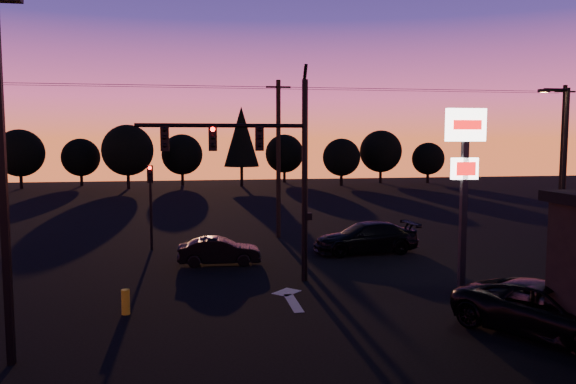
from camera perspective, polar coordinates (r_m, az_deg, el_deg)
name	(u,v)px	position (r m, az deg, el deg)	size (l,w,h in m)	color
ground	(284,313)	(18.86, -0.42, -12.15)	(120.00, 120.00, 0.00)	black
lane_arrow	(290,298)	(20.51, 0.21, -10.68)	(1.20, 3.10, 0.01)	beige
traffic_signal_mast	(265,158)	(21.92, -2.39, 3.45)	(6.79, 0.52, 8.58)	black
secondary_signal	(150,194)	(29.43, -13.80, -0.24)	(0.30, 0.31, 4.35)	black
parking_lot_light	(2,156)	(15.43, -27.08, 3.24)	(1.25, 0.30, 9.14)	black
pylon_sign	(465,160)	(21.66, 17.52, 3.11)	(1.50, 0.28, 6.80)	black
streetlight	(563,167)	(28.72, 26.12, 2.34)	(1.55, 0.35, 8.00)	black
utility_pole_1	(278,158)	(32.13, -0.98, 3.48)	(1.40, 0.26, 9.00)	black
utility_pole_2	(562,156)	(39.16, 26.08, 3.28)	(1.40, 0.26, 9.00)	black
power_wires	(278,88)	(32.24, -0.99, 10.55)	(36.00, 1.22, 0.07)	black
bollard	(126,302)	(19.31, -16.17, -10.68)	(0.27, 0.27, 0.82)	gold
tree_0	(20,153)	(70.38, -25.58, 3.59)	(5.36, 5.36, 6.74)	black
tree_1	(81,157)	(71.96, -20.30, 3.32)	(4.54, 4.54, 5.71)	black
tree_2	(128,150)	(66.12, -15.99, 4.10)	(5.77, 5.78, 7.26)	black
tree_3	(182,155)	(69.77, -10.71, 3.76)	(4.95, 4.95, 6.22)	black
tree_4	(241,137)	(66.99, -4.75, 5.64)	(4.18, 4.18, 9.50)	black
tree_5	(284,154)	(72.74, -0.37, 3.92)	(4.95, 4.95, 6.22)	black
tree_6	(341,157)	(68.17, 5.46, 3.53)	(4.54, 4.54, 5.71)	black
tree_7	(381,151)	(72.80, 9.41, 4.10)	(5.36, 5.36, 6.74)	black
tree_8	(428,159)	(74.09, 14.05, 3.30)	(4.12, 4.12, 5.19)	black
car_mid	(219,251)	(25.77, -6.98, -5.98)	(1.30, 3.71, 1.22)	black
car_right	(365,238)	(28.41, 7.87, -4.61)	(2.14, 5.26, 1.53)	black
suv_parked	(551,311)	(18.11, 25.17, -10.91)	(2.53, 5.49, 1.53)	black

